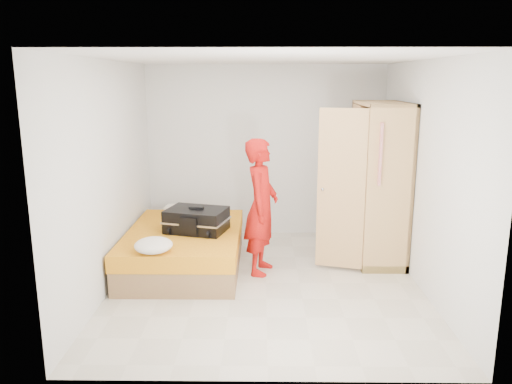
{
  "coord_description": "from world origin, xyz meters",
  "views": [
    {
      "loc": [
        -0.05,
        -5.59,
        2.38
      ],
      "look_at": [
        -0.13,
        0.52,
        1.0
      ],
      "focal_mm": 35.0,
      "sensor_mm": 36.0,
      "label": 1
    }
  ],
  "objects_px": {
    "wardrobe": "(376,187)",
    "round_cushion": "(154,245)",
    "suitcase": "(197,220)",
    "bed": "(185,248)",
    "person": "(261,207)"
  },
  "relations": [
    {
      "from": "bed",
      "to": "suitcase",
      "type": "xyz_separation_m",
      "value": [
        0.17,
        -0.05,
        0.39
      ]
    },
    {
      "from": "round_cushion",
      "to": "bed",
      "type": "bearing_deg",
      "value": 76.28
    },
    {
      "from": "person",
      "to": "suitcase",
      "type": "bearing_deg",
      "value": 94.63
    },
    {
      "from": "person",
      "to": "wardrobe",
      "type": "bearing_deg",
      "value": -60.23
    },
    {
      "from": "suitcase",
      "to": "bed",
      "type": "bearing_deg",
      "value": 179.1
    },
    {
      "from": "round_cushion",
      "to": "wardrobe",
      "type": "bearing_deg",
      "value": 23.78
    },
    {
      "from": "wardrobe",
      "to": "round_cushion",
      "type": "bearing_deg",
      "value": -156.22
    },
    {
      "from": "wardrobe",
      "to": "suitcase",
      "type": "distance_m",
      "value": 2.39
    },
    {
      "from": "round_cushion",
      "to": "suitcase",
      "type": "bearing_deg",
      "value": 64.8
    },
    {
      "from": "bed",
      "to": "suitcase",
      "type": "bearing_deg",
      "value": -16.09
    },
    {
      "from": "bed",
      "to": "round_cushion",
      "type": "relative_size",
      "value": 4.74
    },
    {
      "from": "suitcase",
      "to": "person",
      "type": "bearing_deg",
      "value": 8.14
    },
    {
      "from": "wardrobe",
      "to": "round_cushion",
      "type": "height_order",
      "value": "wardrobe"
    },
    {
      "from": "bed",
      "to": "person",
      "type": "distance_m",
      "value": 1.16
    },
    {
      "from": "suitcase",
      "to": "round_cushion",
      "type": "xyz_separation_m",
      "value": [
        -0.38,
        -0.8,
        -0.06
      ]
    }
  ]
}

